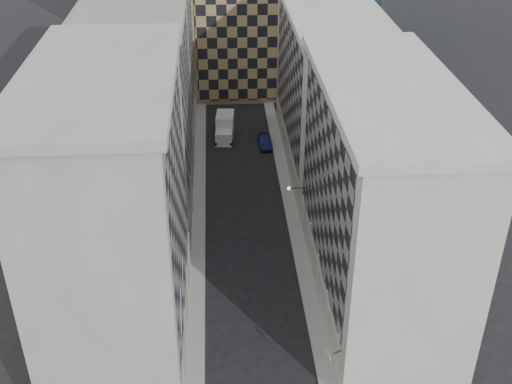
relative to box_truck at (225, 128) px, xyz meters
name	(u,v)px	position (x,y,z in m)	size (l,w,h in m)	color
sidewalk_west	(199,211)	(-3.45, -19.29, -1.32)	(1.50, 100.00, 0.15)	gray
sidewalk_east	(291,208)	(7.05, -19.29, -1.32)	(1.50, 100.00, 0.15)	gray
bldg_left_a	(117,216)	(-9.08, -38.29, 10.43)	(10.80, 22.80, 23.70)	gray
bldg_left_b	(142,110)	(-9.08, -16.29, 9.93)	(10.80, 22.80, 22.70)	gray
bldg_left_c	(156,50)	(-9.08, 5.71, 9.43)	(10.80, 22.80, 21.70)	gray
bldg_right_a	(378,197)	(12.68, -34.29, 8.93)	(10.80, 26.80, 20.70)	#B6B1A7
bldg_right_b	(328,88)	(12.69, -7.29, 8.46)	(10.80, 28.80, 19.70)	#B6B1A7
tan_block	(245,31)	(3.80, 18.61, 8.05)	(16.80, 14.80, 18.80)	#A68258
flagpoles_left	(182,293)	(-4.10, -43.29, 6.61)	(0.10, 6.33, 2.33)	gray
bracket_lamp	(291,188)	(6.18, -25.29, 4.81)	(1.98, 0.36, 0.36)	black
box_truck	(225,128)	(0.00, 0.00, 0.00)	(2.88, 6.01, 3.19)	silver
dark_car	(265,141)	(5.30, -3.09, -0.66)	(1.54, 4.43, 1.46)	#10133C
shop_sign	(329,356)	(6.77, -46.29, 2.45)	(1.19, 0.62, 0.72)	black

